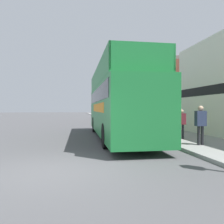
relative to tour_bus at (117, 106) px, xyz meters
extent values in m
plane|color=#4C4C4F|center=(-3.14, 14.62, -1.90)|extent=(144.00, 144.00, 0.00)
cube|color=gray|center=(3.54, 11.62, -1.83)|extent=(3.48, 108.00, 0.14)
cube|color=brown|center=(8.28, 13.29, 0.94)|extent=(6.00, 19.34, 5.67)
pyramid|color=#473D38|center=(8.28, 13.29, 4.99)|extent=(6.00, 19.34, 2.43)
cube|color=#1E7A38|center=(0.00, -0.11, -0.26)|extent=(2.64, 11.07, 2.67)
cube|color=orange|center=(-0.01, -0.66, -0.13)|extent=(2.57, 6.11, 0.45)
cube|color=black|center=(0.00, -0.11, 0.57)|extent=(2.66, 10.18, 0.70)
cube|color=#1E7A38|center=(0.00, -0.11, 1.12)|extent=(2.63, 10.18, 0.10)
cube|color=#1E7A38|center=(-1.18, -0.09, 1.67)|extent=(0.26, 10.14, 1.00)
cube|color=#1E7A38|center=(1.18, -0.13, 1.67)|extent=(0.26, 10.14, 1.00)
cube|color=#1E7A38|center=(-0.10, -5.15, 1.67)|extent=(2.44, 0.12, 1.00)
cube|color=#1E7A38|center=(0.08, 4.19, 1.67)|extent=(2.46, 1.59, 1.00)
cylinder|color=black|center=(-1.03, 3.32, -1.35)|extent=(0.30, 1.10, 1.10)
cylinder|color=black|center=(1.16, 3.28, -1.35)|extent=(0.30, 1.10, 1.10)
cylinder|color=black|center=(-1.16, -3.29, -1.35)|extent=(0.30, 1.10, 1.10)
cylinder|color=black|center=(1.03, -3.33, -1.35)|extent=(0.30, 1.10, 1.10)
cube|color=navy|center=(0.67, 7.41, -1.40)|extent=(1.90, 4.20, 0.66)
cube|color=black|center=(0.67, 7.28, -0.80)|extent=(1.61, 2.04, 0.55)
cylinder|color=black|center=(-0.08, 8.72, -1.59)|extent=(0.22, 0.64, 0.63)
cylinder|color=black|center=(1.52, 8.65, -1.59)|extent=(0.22, 0.64, 0.63)
cylinder|color=black|center=(-0.18, 6.16, -1.59)|extent=(0.22, 0.64, 0.63)
cylinder|color=black|center=(1.42, 6.10, -1.59)|extent=(0.22, 0.64, 0.63)
cylinder|color=#232328|center=(2.83, -3.90, -1.35)|extent=(0.12, 0.12, 0.83)
cylinder|color=#232328|center=(3.01, -3.90, -1.35)|extent=(0.12, 0.12, 0.83)
cube|color=#2D3856|center=(2.92, -3.90, -0.60)|extent=(0.45, 0.25, 0.66)
sphere|color=tan|center=(2.92, -3.90, -0.16)|extent=(0.23, 0.23, 0.23)
cylinder|color=#232328|center=(3.00, -1.90, -1.39)|extent=(0.11, 0.11, 0.75)
cylinder|color=#232328|center=(3.15, -1.90, -1.39)|extent=(0.11, 0.11, 0.75)
cube|color=maroon|center=(3.08, -1.90, -0.72)|extent=(0.40, 0.22, 0.59)
sphere|color=tan|center=(3.08, -1.90, -0.32)|extent=(0.21, 0.21, 0.21)
cylinder|color=black|center=(2.15, -0.65, 0.24)|extent=(0.13, 0.13, 4.01)
cylinder|color=silver|center=(2.15, -0.65, 2.47)|extent=(0.32, 0.32, 0.45)
cone|color=black|center=(2.15, -0.65, 2.81)|extent=(0.35, 0.35, 0.22)
cylinder|color=black|center=(2.22, 7.82, 0.53)|extent=(0.13, 0.13, 4.57)
cylinder|color=silver|center=(2.22, 7.82, 3.04)|extent=(0.32, 0.32, 0.45)
cone|color=black|center=(2.22, 7.82, 3.37)|extent=(0.35, 0.35, 0.22)
cylinder|color=black|center=(2.16, 16.30, 0.07)|extent=(0.13, 0.13, 3.66)
cylinder|color=silver|center=(2.16, 16.30, 2.12)|extent=(0.32, 0.32, 0.45)
cone|color=black|center=(2.16, 16.30, 2.46)|extent=(0.35, 0.35, 0.22)
camera|label=1|loc=(-2.48, -12.57, -0.17)|focal=35.00mm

